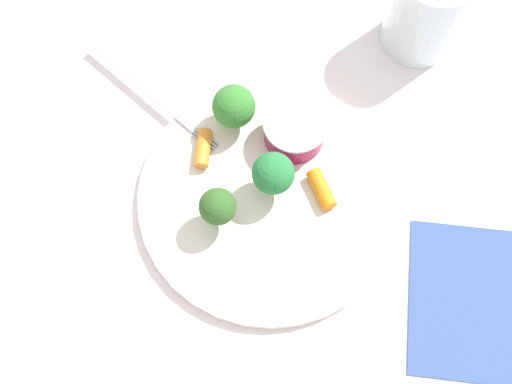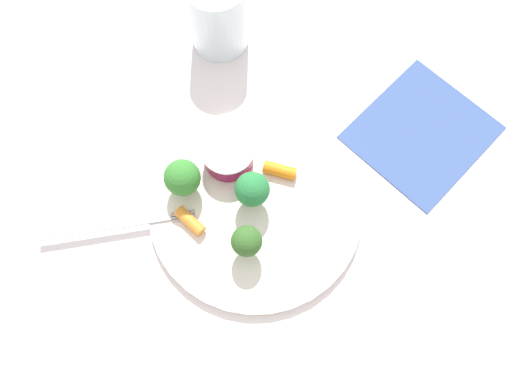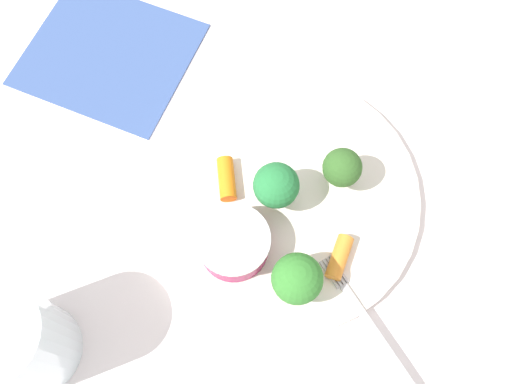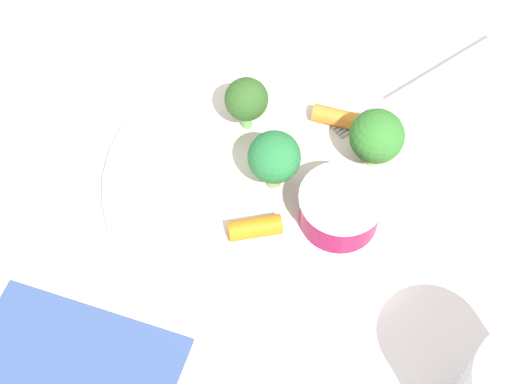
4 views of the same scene
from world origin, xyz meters
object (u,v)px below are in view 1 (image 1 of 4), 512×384
at_px(broccoli_floret_2, 218,207).
at_px(fork, 153,96).
at_px(sauce_cup, 293,129).
at_px(plate, 269,197).
at_px(broccoli_floret_0, 234,107).
at_px(carrot_stick_0, 321,189).
at_px(napkin, 498,304).
at_px(carrot_stick_1, 203,148).
at_px(broccoli_floret_1, 271,173).
at_px(drinking_glass, 426,9).

distance_m(broccoli_floret_2, fork, 0.16).
bearing_deg(broccoli_floret_2, sauce_cup, 73.05).
bearing_deg(plate, broccoli_floret_0, 135.52).
bearing_deg(broccoli_floret_2, broccoli_floret_0, 104.99).
bearing_deg(carrot_stick_0, broccoli_floret_2, -142.12).
height_order(fork, napkin, fork).
bearing_deg(broccoli_floret_2, carrot_stick_0, 37.88).
bearing_deg(broccoli_floret_2, carrot_stick_1, 125.87).
xyz_separation_m(broccoli_floret_0, carrot_stick_0, (0.11, -0.04, -0.02)).
bearing_deg(napkin, broccoli_floret_1, 173.85).
xyz_separation_m(broccoli_floret_0, napkin, (0.30, -0.08, -0.04)).
xyz_separation_m(plate, broccoli_floret_2, (-0.04, -0.04, 0.04)).
relative_size(broccoli_floret_0, fork, 0.30).
bearing_deg(napkin, fork, 169.22).
height_order(carrot_stick_0, carrot_stick_1, same).
relative_size(fork, napkin, 1.08).
relative_size(carrot_stick_0, carrot_stick_1, 1.03).
xyz_separation_m(plate, broccoli_floret_1, (-0.00, 0.01, 0.04)).
distance_m(carrot_stick_1, napkin, 0.32).
relative_size(plate, broccoli_floret_2, 5.04).
bearing_deg(carrot_stick_1, broccoli_floret_2, -54.13).
bearing_deg(fork, drinking_glass, 38.05).
height_order(carrot_stick_1, drinking_glass, drinking_glass).
relative_size(carrot_stick_0, napkin, 0.24).
bearing_deg(broccoli_floret_0, sauce_cup, 5.50).
height_order(broccoli_floret_0, carrot_stick_0, broccoli_floret_0).
bearing_deg(carrot_stick_1, napkin, -6.54).
relative_size(carrot_stick_0, fork, 0.23).
bearing_deg(fork, broccoli_floret_2, -39.71).
xyz_separation_m(carrot_stick_1, napkin, (0.32, -0.04, -0.02)).
bearing_deg(drinking_glass, broccoli_floret_1, -109.49).
bearing_deg(broccoli_floret_1, plate, -74.33).
bearing_deg(fork, carrot_stick_1, -27.05).
relative_size(plate, sauce_cup, 4.06).
height_order(sauce_cup, broccoli_floret_1, broccoli_floret_1).
xyz_separation_m(sauce_cup, fork, (-0.15, -0.01, -0.01)).
height_order(broccoli_floret_2, drinking_glass, drinking_glass).
distance_m(broccoli_floret_0, broccoli_floret_1, 0.08).
bearing_deg(broccoli_floret_0, carrot_stick_1, -109.83).
bearing_deg(drinking_glass, napkin, -58.37).
bearing_deg(broccoli_floret_0, plate, -44.48).
distance_m(broccoli_floret_0, fork, 0.10).
height_order(plate, sauce_cup, sauce_cup).
bearing_deg(broccoli_floret_2, plate, 49.82).
distance_m(broccoli_floret_1, fork, 0.16).
height_order(plate, fork, fork).
distance_m(broccoli_floret_2, drinking_glass, 0.30).
relative_size(broccoli_floret_0, carrot_stick_1, 1.36).
bearing_deg(carrot_stick_1, broccoli_floret_1, -7.76).
height_order(sauce_cup, napkin, sauce_cup).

